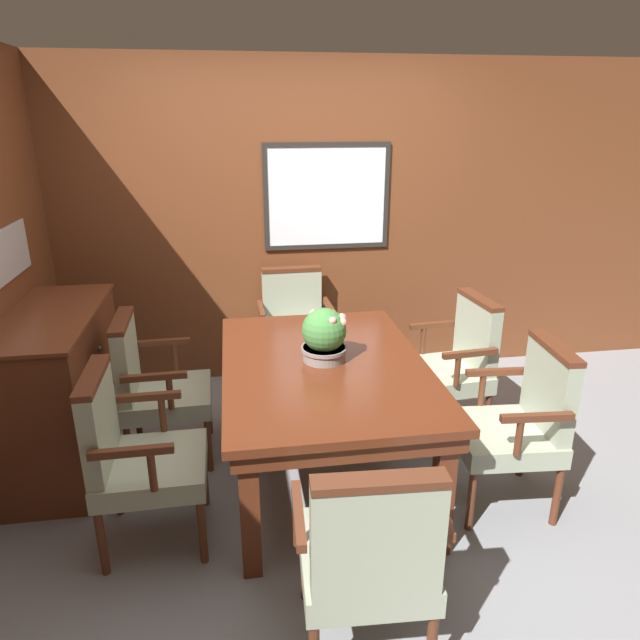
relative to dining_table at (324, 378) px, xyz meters
name	(u,v)px	position (x,y,z in m)	size (l,w,h in m)	color
ground_plane	(329,486)	(0.01, -0.13, -0.64)	(14.00, 14.00, 0.00)	gray
wall_back	(295,226)	(0.01, 1.50, 0.59)	(7.20, 0.08, 2.45)	brown
dining_table	(324,378)	(0.00, 0.00, 0.00)	(1.13, 1.64, 0.73)	#562614
chair_right_near	(519,420)	(0.99, -0.40, -0.13)	(0.56, 0.58, 0.94)	#562B19
chair_left_far	(154,384)	(-0.99, 0.36, -0.13)	(0.53, 0.56, 0.94)	#562B19
chair_left_near	(134,452)	(-0.99, -0.40, -0.13)	(0.53, 0.55, 0.94)	#562B19
chair_head_far	(295,326)	(-0.03, 1.21, -0.13)	(0.56, 0.53, 0.94)	#562B19
chair_right_far	(455,361)	(0.94, 0.40, -0.13)	(0.56, 0.58, 0.94)	#562B19
chair_head_near	(369,552)	(-0.03, -1.22, -0.13)	(0.57, 0.55, 0.94)	#562B19
potted_plant	(324,336)	(0.01, 0.04, 0.24)	(0.26, 0.26, 0.30)	gray
sideboard_cabinet	(62,390)	(-1.53, 0.41, -0.16)	(0.52, 1.21, 0.96)	brown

